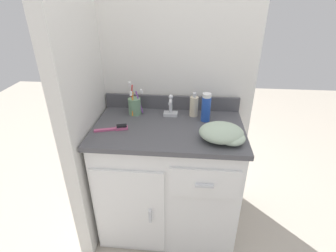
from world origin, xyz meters
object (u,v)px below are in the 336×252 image
soap_dispenser (194,106)px  hand_towel (224,134)px  shaving_cream_can (206,108)px  hairbrush (116,128)px  toothbrush_cup (135,106)px

soap_dispenser → hand_towel: soap_dispenser is taller
soap_dispenser → hand_towel: 0.34m
shaving_cream_can → hairbrush: size_ratio=0.92×
shaving_cream_can → hairbrush: 0.55m
soap_dispenser → shaving_cream_can: shaving_cream_can is taller
soap_dispenser → hairbrush: bearing=-152.7°
soap_dispenser → shaving_cream_can: bearing=-41.7°
shaving_cream_can → hairbrush: shaving_cream_can is taller
toothbrush_cup → soap_dispenser: 0.38m
toothbrush_cup → hand_towel: bearing=-28.5°
toothbrush_cup → shaving_cream_can: bearing=-7.0°
toothbrush_cup → hairbrush: toothbrush_cup is taller
toothbrush_cup → shaving_cream_can: size_ratio=1.17×
hairbrush → hand_towel: bearing=-22.9°
toothbrush_cup → hairbrush: size_ratio=1.07×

